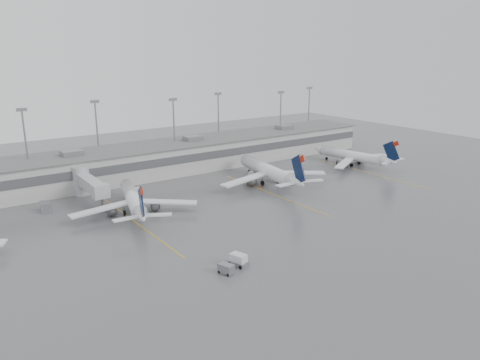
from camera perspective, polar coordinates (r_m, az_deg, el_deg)
ground at (r=86.53m, az=4.86°, el=-7.55°), size 260.00×260.00×0.00m
terminal at (r=132.69m, az=-11.35°, el=2.37°), size 152.00×17.00×9.45m
light_masts at (r=136.39m, az=-12.53°, el=6.03°), size 142.40×8.00×20.60m
jet_bridge_right at (r=114.79m, az=-18.17°, el=-0.36°), size 4.00×17.20×7.00m
stand_markings at (r=104.75m, az=-3.59°, el=-3.31°), size 105.25×40.00×0.01m
jet_mid_left at (r=102.31m, az=-12.86°, el=-2.37°), size 25.99×29.52×9.76m
jet_mid_right at (r=121.86m, az=3.62°, el=1.09°), size 29.86×33.73×10.98m
jet_far_right at (r=145.30m, az=13.77°, el=2.88°), size 25.91×29.24×9.49m
baggage_tug at (r=77.23m, az=-0.20°, el=-9.85°), size 2.78×3.52×1.99m
baggage_cart at (r=74.70m, az=-1.72°, el=-10.74°), size 2.09×2.78×1.59m
gse_uld_b at (r=115.63m, az=-12.46°, el=-1.37°), size 2.49×1.68×1.75m
gse_uld_c at (r=128.66m, az=1.61°, el=0.74°), size 2.90×2.49×1.74m
gse_loader at (r=109.94m, az=-22.62°, el=-3.04°), size 2.58×3.61×2.08m
cone_b at (r=104.68m, az=-17.63°, el=-3.85°), size 0.48×0.48×0.76m
cone_c at (r=119.47m, az=2.51°, el=-0.72°), size 0.41×0.41×0.65m
cone_d at (r=144.83m, az=12.37°, el=1.88°), size 0.47×0.47×0.75m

